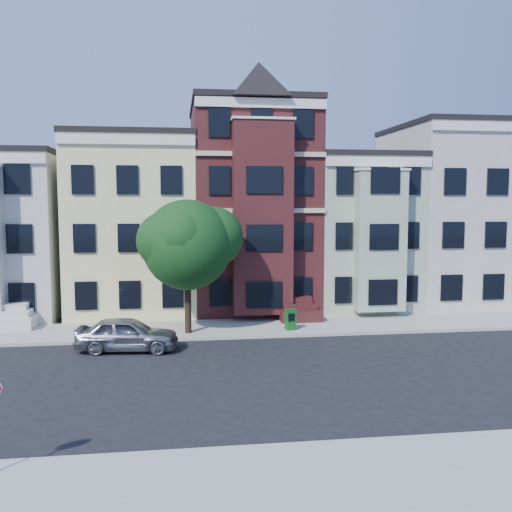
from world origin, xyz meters
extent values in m
plane|color=black|center=(0.00, 0.00, 0.00)|extent=(120.00, 120.00, 0.00)
cube|color=#9E9B93|center=(0.00, 8.00, 0.07)|extent=(60.00, 4.00, 0.15)
cube|color=#9E9B93|center=(0.00, -8.00, 0.07)|extent=(60.00, 4.00, 0.15)
cube|color=beige|center=(-7.00, 14.50, 5.00)|extent=(7.00, 9.00, 10.00)
cube|color=#401718|center=(0.00, 14.50, 6.00)|extent=(7.00, 9.00, 12.00)
cube|color=#A2B498|center=(6.50, 14.50, 4.50)|extent=(6.00, 9.00, 9.00)
cube|color=beige|center=(13.50, 14.50, 5.50)|extent=(8.00, 9.00, 11.00)
imported|color=gray|center=(-6.70, 4.60, 0.75)|extent=(4.56, 2.24, 1.50)
cube|color=#125D1B|center=(1.02, 6.99, 0.67)|extent=(0.55, 0.51, 1.03)
camera|label=1|loc=(-4.48, -20.29, 6.54)|focal=40.00mm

